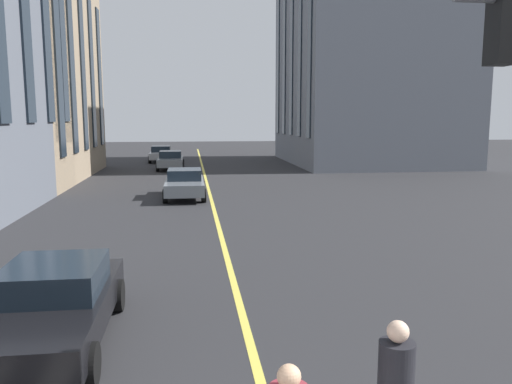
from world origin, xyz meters
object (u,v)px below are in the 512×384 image
car_black_trailing (53,304)px  car_grey_far (185,183)px  car_grey_mid (171,160)px  car_silver_parked_a (161,154)px

car_black_trailing → car_grey_far: bearing=-7.5°
car_grey_mid → car_silver_parked_a: bearing=8.9°
car_grey_far → car_grey_mid: (13.73, 1.15, 0.00)m
car_black_trailing → car_grey_mid: bearing=-1.8°
car_silver_parked_a → car_grey_mid: size_ratio=1.00×
car_black_trailing → car_grey_mid: (29.59, -0.93, 0.00)m
car_black_trailing → car_grey_mid: 29.60m
car_silver_parked_a → car_grey_mid: (-6.79, -1.06, 0.00)m
car_black_trailing → car_grey_mid: same height
car_silver_parked_a → car_grey_mid: bearing=-171.1°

